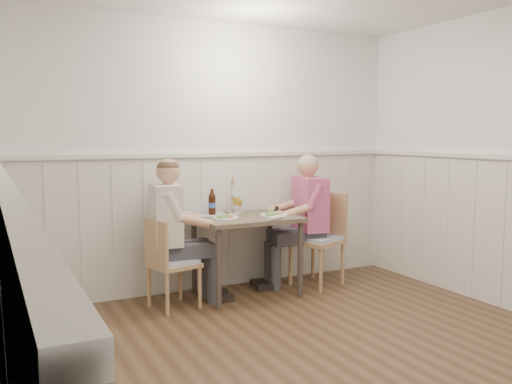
% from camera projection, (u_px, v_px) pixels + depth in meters
% --- Properties ---
extents(ground_plane, '(4.50, 4.50, 0.00)m').
position_uv_depth(ground_plane, '(350.00, 373.00, 3.46)').
color(ground_plane, '#462F1D').
extents(room_shell, '(4.04, 4.54, 2.60)m').
position_uv_depth(room_shell, '(355.00, 134.00, 3.30)').
color(room_shell, white).
rests_on(room_shell, ground).
extents(wainscot, '(4.00, 4.49, 1.34)m').
position_uv_depth(wainscot, '(296.00, 247.00, 3.99)').
color(wainscot, silver).
rests_on(wainscot, ground).
extents(dining_table, '(0.93, 0.70, 0.75)m').
position_uv_depth(dining_table, '(246.00, 227.00, 5.09)').
color(dining_table, '#484237').
rests_on(dining_table, ground).
extents(chair_right, '(0.56, 0.56, 0.93)m').
position_uv_depth(chair_right, '(320.00, 235.00, 5.48)').
color(chair_right, tan).
rests_on(chair_right, ground).
extents(chair_left, '(0.45, 0.45, 0.80)m').
position_uv_depth(chair_left, '(169.00, 260.00, 4.69)').
color(chair_left, tan).
rests_on(chair_left, ground).
extents(man_in_pink, '(0.67, 0.47, 1.34)m').
position_uv_depth(man_in_pink, '(306.00, 230.00, 5.45)').
color(man_in_pink, '#3F3F47').
rests_on(man_in_pink, ground).
extents(diner_cream, '(0.65, 0.45, 1.33)m').
position_uv_depth(diner_cream, '(171.00, 243.00, 4.80)').
color(diner_cream, '#3F3F47').
rests_on(diner_cream, ground).
extents(plate_man, '(0.27, 0.27, 0.07)m').
position_uv_depth(plate_man, '(273.00, 214.00, 5.09)').
color(plate_man, white).
rests_on(plate_man, dining_table).
extents(plate_diner, '(0.24, 0.24, 0.06)m').
position_uv_depth(plate_diner, '(225.00, 217.00, 4.93)').
color(plate_diner, white).
rests_on(plate_diner, dining_table).
extents(beer_glass_a, '(0.06, 0.06, 0.15)m').
position_uv_depth(beer_glass_a, '(240.00, 203.00, 5.30)').
color(beer_glass_a, silver).
rests_on(beer_glass_a, dining_table).
extents(beer_glass_b, '(0.08, 0.08, 0.20)m').
position_uv_depth(beer_glass_b, '(236.00, 200.00, 5.21)').
color(beer_glass_b, silver).
rests_on(beer_glass_b, dining_table).
extents(beer_bottle, '(0.07, 0.07, 0.25)m').
position_uv_depth(beer_bottle, '(212.00, 203.00, 5.16)').
color(beer_bottle, black).
rests_on(beer_bottle, dining_table).
extents(rolled_napkin, '(0.18, 0.11, 0.04)m').
position_uv_depth(rolled_napkin, '(276.00, 218.00, 4.88)').
color(rolled_napkin, white).
rests_on(rolled_napkin, dining_table).
extents(grass_vase, '(0.04, 0.04, 0.38)m').
position_uv_depth(grass_vase, '(230.00, 196.00, 5.26)').
color(grass_vase, silver).
rests_on(grass_vase, dining_table).
extents(gingham_mat, '(0.31, 0.26, 0.01)m').
position_uv_depth(gingham_mat, '(211.00, 215.00, 5.18)').
color(gingham_mat, '#6077A7').
rests_on(gingham_mat, dining_table).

